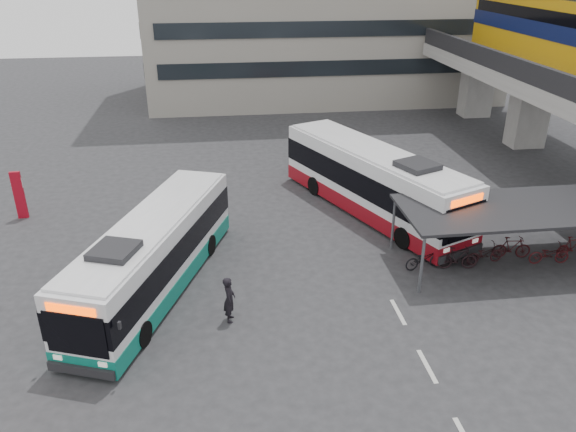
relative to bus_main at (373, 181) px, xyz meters
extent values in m
plane|color=#28282B|center=(-3.82, -8.73, -1.64)|extent=(120.00, 120.00, 0.00)
cube|color=gray|center=(13.18, 9.27, 0.66)|extent=(2.20, 1.60, 4.60)
cube|color=gray|center=(13.18, 17.27, 0.66)|extent=(2.20, 1.60, 4.60)
cube|color=black|center=(9.43, 3.27, 4.41)|extent=(0.35, 32.00, 1.10)
cube|color=#C68B0B|center=(13.18, 6.21, 5.96)|extent=(2.90, 20.00, 3.90)
cube|color=#0B133D|center=(13.18, 6.21, 6.16)|extent=(2.98, 20.02, 0.90)
cylinder|color=#595B60|center=(-0.12, -3.93, -0.44)|extent=(0.12, 0.12, 2.40)
cylinder|color=#595B60|center=(-0.12, -7.53, -0.44)|extent=(0.12, 0.12, 2.40)
cube|color=black|center=(4.68, -5.73, 0.84)|extent=(10.00, 4.00, 0.12)
imported|color=black|center=(0.68, -5.73, -1.19)|extent=(1.71, 0.60, 0.90)
imported|color=black|center=(2.01, -5.73, -1.14)|extent=(1.66, 0.47, 1.00)
imported|color=black|center=(3.35, -5.73, -1.19)|extent=(1.71, 0.60, 0.90)
imported|color=black|center=(4.68, -5.73, -1.14)|extent=(1.66, 0.47, 1.00)
imported|color=#350C0F|center=(6.01, -5.73, -1.19)|extent=(1.71, 0.60, 0.90)
imported|color=#3F0C0F|center=(7.35, -5.73, -1.14)|extent=(1.66, 0.47, 1.00)
cube|color=beige|center=(-1.32, -11.73, -1.64)|extent=(0.15, 1.60, 0.01)
cube|color=beige|center=(-1.32, -8.73, -1.64)|extent=(0.15, 1.60, 0.01)
cube|color=white|center=(-0.01, 0.02, 0.17)|extent=(7.03, 11.96, 2.73)
cube|color=maroon|center=(-0.01, 0.02, -1.10)|extent=(7.09, 12.01, 0.75)
cube|color=black|center=(-0.01, 0.02, 0.30)|extent=(7.10, 12.00, 1.14)
cube|color=#FA3F00|center=(2.35, -5.46, 1.19)|extent=(1.66, 0.77, 0.30)
cube|color=black|center=(1.17, -2.72, 1.76)|extent=(2.02, 2.06, 0.28)
cylinder|color=black|center=(0.41, -3.96, -1.15)|extent=(0.67, 1.03, 0.99)
cylinder|color=black|center=(-0.23, 3.55, -1.15)|extent=(0.67, 1.03, 0.99)
cube|color=white|center=(-10.12, -5.88, -0.01)|extent=(5.83, 10.85, 2.46)
cube|color=#0B6856|center=(-10.12, -5.88, -1.15)|extent=(5.88, 10.90, 0.67)
cube|color=black|center=(-10.12, -5.88, 0.10)|extent=(5.89, 10.89, 1.03)
cube|color=#FA3F00|center=(-11.97, -10.91, 0.90)|extent=(1.52, 0.62, 0.27)
cube|color=black|center=(-11.05, -8.40, 1.41)|extent=(1.78, 1.81, 0.25)
cylinder|color=black|center=(-12.30, -8.74, -1.20)|extent=(0.56, 0.93, 0.89)
cylinder|color=black|center=(-8.10, -3.43, -1.20)|extent=(0.56, 0.93, 0.89)
imported|color=black|center=(-7.40, -8.42, -0.78)|extent=(0.47, 0.67, 1.73)
cube|color=maroon|center=(-17.23, 1.54, -0.43)|extent=(0.49, 0.18, 2.42)
cube|color=white|center=(-17.23, 1.54, 0.19)|extent=(0.52, 0.07, 0.48)
camera|label=1|loc=(-7.51, -25.10, 10.15)|focal=35.00mm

